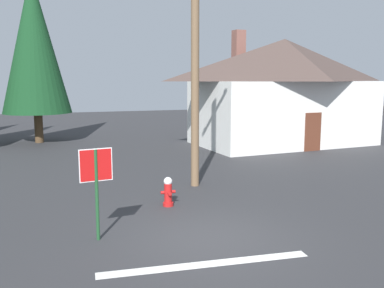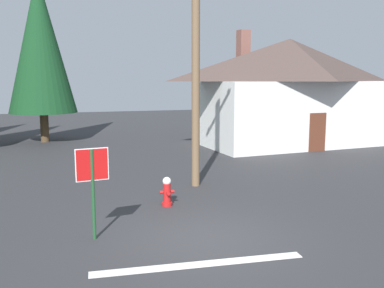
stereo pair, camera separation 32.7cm
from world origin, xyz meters
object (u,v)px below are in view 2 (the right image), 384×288
object	(u,v)px
utility_pole	(196,60)
pine_tree_tall_left	(40,44)
stop_sign_near	(92,175)
house	(288,90)
fire_hydrant	(167,192)

from	to	relation	value
utility_pole	pine_tree_tall_left	bearing A→B (deg)	113.26
stop_sign_near	house	distance (m)	16.70
stop_sign_near	fire_hydrant	size ratio (longest dim) A/B	2.49
stop_sign_near	utility_pole	distance (m)	6.28
house	fire_hydrant	bearing A→B (deg)	-134.31
fire_hydrant	utility_pole	size ratio (longest dim) A/B	0.10
stop_sign_near	pine_tree_tall_left	distance (m)	17.33
house	utility_pole	bearing A→B (deg)	-136.01
fire_hydrant	house	xyz separation A→B (m)	(9.47, 9.70, 2.65)
fire_hydrant	pine_tree_tall_left	bearing A→B (deg)	104.83
utility_pole	house	world-z (taller)	utility_pole
fire_hydrant	utility_pole	distance (m)	4.70
utility_pole	stop_sign_near	bearing A→B (deg)	-132.71
fire_hydrant	house	bearing A→B (deg)	45.69
fire_hydrant	utility_pole	xyz separation A→B (m)	(1.54, 2.05, 3.94)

